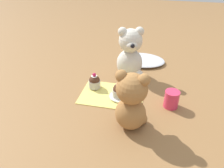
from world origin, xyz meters
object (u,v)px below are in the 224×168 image
Objects in this scene: teddy_bear_tan at (131,101)px; cupcake_near_tan_bear at (120,91)px; cupcake_near_cream_bear at (95,82)px; saucer_plate at (119,96)px; teddy_bear_cream at (130,54)px; juice_glass at (171,99)px.

teddy_bear_tan is 0.18m from cupcake_near_tan_bear.
cupcake_near_cream_bear is 0.86× the size of saucer_plate.
cupcake_near_cream_bear is at bearing 157.72° from saucer_plate.
teddy_bear_cream is 0.21m from cupcake_near_cream_bear.
cupcake_near_cream_bear is 0.33m from juice_glass.
teddy_bear_cream is 3.47× the size of juice_glass.
teddy_bear_tan reaches higher than cupcake_near_tan_bear.
cupcake_near_tan_bear is (0.00, -0.00, 0.03)m from saucer_plate.
teddy_bear_tan reaches higher than cupcake_near_cream_bear.
cupcake_near_tan_bear is at bearing -59.46° from teddy_bear_tan.
cupcake_near_cream_bear reaches higher than juice_glass.
teddy_bear_cream is 1.10× the size of teddy_bear_tan.
saucer_plate is at bearing -109.52° from teddy_bear_cream.
cupcake_near_tan_bear is at bearing 176.98° from juice_glass.
teddy_bear_tan is 0.29m from cupcake_near_cream_bear.
saucer_plate is 1.20× the size of juice_glass.
teddy_bear_tan is at bearing -47.62° from cupcake_near_cream_bear.
juice_glass is at bearing -126.30° from teddy_bear_tan.
cupcake_near_cream_bear is 0.94× the size of cupcake_near_tan_bear.
juice_glass is at bearing -61.98° from teddy_bear_cream.
cupcake_near_tan_bear is at bearing -14.04° from saucer_plate.
cupcake_near_tan_bear is at bearing -109.52° from teddy_bear_cream.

